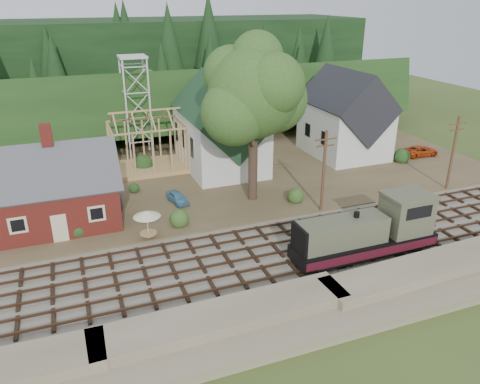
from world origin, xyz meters
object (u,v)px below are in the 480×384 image
object	(u,v)px
locomotive	(370,232)
car_blue	(177,197)
car_red	(421,151)
patio_set	(147,215)

from	to	relation	value
locomotive	car_blue	distance (m)	18.82
car_red	car_blue	bearing A→B (deg)	97.44
locomotive	car_red	bearing A→B (deg)	41.32
car_blue	patio_set	xyz separation A→B (m)	(-4.00, -6.19, 1.58)
car_blue	car_red	world-z (taller)	car_red
car_red	patio_set	xyz separation A→B (m)	(-36.00, -9.35, 1.49)
locomotive	car_red	xyz separation A→B (m)	(20.31, 17.85, -1.15)
locomotive	car_blue	xyz separation A→B (m)	(-11.70, 14.69, -1.24)
car_blue	car_red	bearing A→B (deg)	-6.26
car_blue	car_red	xyz separation A→B (m)	(32.00, 3.16, 0.09)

